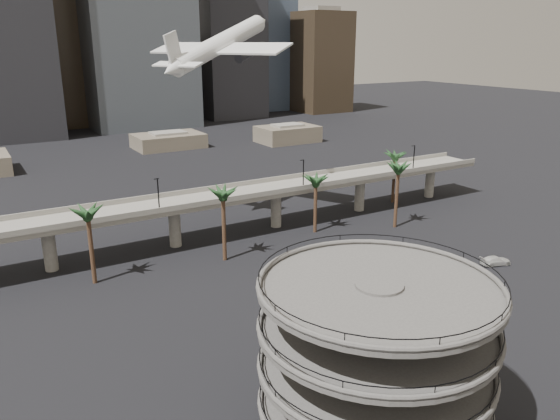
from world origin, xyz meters
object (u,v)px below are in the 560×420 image
airborne_jet (220,45)px  car_a (360,295)px  car_c (496,261)px  overpass (227,200)px  car_b (363,286)px  parking_ramp (376,347)px

airborne_jet → car_a: (-2.16, -51.17, -35.41)m
car_a → car_c: bearing=-101.4°
overpass → car_a: overpass is taller
car_a → car_c: (28.54, -1.59, -0.06)m
car_a → airborne_jet: bearing=-10.7°
car_a → car_b: (2.58, 2.54, -0.15)m
overpass → car_c: 50.16m
car_b → car_c: car_c is taller
car_b → overpass: bearing=30.9°
airborne_jet → car_a: 62.26m
parking_ramp → car_c: parking_ramp is taller
airborne_jet → car_c: 68.83m
overpass → car_a: (4.62, -35.47, -6.50)m
parking_ramp → car_a: (17.62, 23.52, -9.00)m
car_c → overpass: bearing=57.9°
parking_ramp → car_b: 34.21m
parking_ramp → car_b: (20.19, 26.06, -9.15)m
car_b → airborne_jet: bearing=19.1°
airborne_jet → car_c: airborne_jet is taller
airborne_jet → car_c: (26.39, -52.76, -35.47)m
car_a → parking_ramp: bearing=134.9°
car_a → car_b: size_ratio=1.19×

